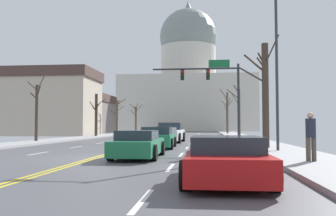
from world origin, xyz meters
TOP-DOWN VIEW (x-y plane):
  - ground at (0.00, -0.00)m, footprint 20.00×180.00m
  - signal_gantry at (5.44, 17.84)m, footprint 7.91×0.41m
  - street_lamp_right at (7.92, 3.31)m, footprint 2.27×0.24m
  - capitol_building at (0.00, 81.81)m, footprint 34.23×22.68m
  - pickup_truck_near_00 at (1.71, 14.25)m, footprint 2.38×5.67m
  - sedan_near_01 at (1.72, 6.74)m, footprint 2.17×4.68m
  - sedan_near_02 at (1.80, 0.06)m, footprint 1.97×4.70m
  - sedan_near_03 at (5.14, -6.16)m, footprint 2.08×4.27m
  - sedan_oncoming_00 at (-1.70, 26.41)m, footprint 2.20×4.55m
  - sedan_oncoming_01 at (-1.91, 38.96)m, footprint 2.10×4.27m
  - flank_building_00 at (-17.46, 49.63)m, footprint 9.20×10.32m
  - flank_building_01 at (-16.27, 32.39)m, footprint 12.02×8.63m
  - bare_tree_00 at (7.96, 5.52)m, footprint 1.99×2.46m
  - bare_tree_01 at (-8.40, 26.93)m, footprint 1.70×2.70m
  - bare_tree_02 at (8.00, 42.28)m, footprint 1.33×2.14m
  - bare_tree_03 at (-8.75, 53.33)m, footprint 2.67×2.39m
  - bare_tree_04 at (8.20, 24.50)m, footprint 1.50×1.49m
  - bare_tree_05 at (-8.72, 38.41)m, footprint 2.09×2.49m
  - bare_tree_06 at (8.55, 51.92)m, footprint 1.64×2.33m
  - bare_tree_07 at (-8.95, 12.78)m, footprint 1.62×1.92m
  - pedestrian_00 at (8.25, -2.17)m, footprint 0.35×0.34m

SIDE VIEW (x-z plane):
  - ground at x=0.00m, z-range -0.08..0.12m
  - sedan_near_03 at x=5.14m, z-range -0.02..1.08m
  - sedan_oncoming_00 at x=-1.70m, z-range -0.03..1.10m
  - sedan_near_02 at x=1.80m, z-range -0.02..1.14m
  - sedan_oncoming_01 at x=-1.91m, z-range -0.03..1.20m
  - sedan_near_01 at x=1.72m, z-range -0.04..1.24m
  - pickup_truck_near_00 at x=1.71m, z-range -0.08..1.53m
  - pedestrian_00 at x=8.25m, z-range 0.23..1.92m
  - bare_tree_07 at x=-8.95m, z-range -0.09..5.51m
  - bare_tree_01 at x=-8.40m, z-range 0.26..5.27m
  - bare_tree_03 at x=-8.75m, z-range 0.08..5.67m
  - bare_tree_05 at x=-8.72m, z-range 0.20..5.60m
  - bare_tree_04 at x=8.20m, z-range 0.14..5.79m
  - bare_tree_06 at x=8.55m, z-range 0.05..6.36m
  - bare_tree_00 at x=7.96m, z-range 0.21..6.22m
  - flank_building_00 at x=-17.46m, z-range 0.05..7.01m
  - bare_tree_02 at x=8.00m, z-range 0.12..7.09m
  - flank_building_01 at x=-16.27m, z-range 0.05..9.03m
  - street_lamp_right at x=7.92m, z-range 0.87..9.12m
  - signal_gantry at x=5.44m, z-range 1.65..8.87m
  - capitol_building at x=0.00m, z-range -5.33..30.07m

